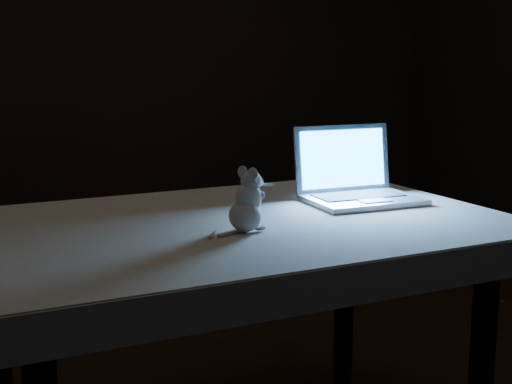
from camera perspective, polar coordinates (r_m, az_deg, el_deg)
name	(u,v)px	position (r m, az deg, el deg)	size (l,w,h in m)	color
back_wall	(87,18)	(4.47, -12.90, 12.89)	(4.50, 0.04, 2.60)	black
table	(235,351)	(1.97, -1.63, -12.15)	(1.28, 0.82, 0.68)	black
tablecloth	(257,237)	(1.88, 0.07, -3.46)	(1.36, 0.91, 0.09)	beige
laptop	(364,166)	(2.09, 8.31, 1.99)	(0.31, 0.27, 0.21)	#B4B4B9
plush_mouse	(245,200)	(1.73, -0.85, -0.62)	(0.11, 0.11, 0.15)	silver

